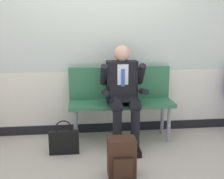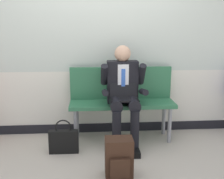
{
  "view_description": "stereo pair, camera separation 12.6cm",
  "coord_description": "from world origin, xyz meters",
  "px_view_note": "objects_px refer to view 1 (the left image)",
  "views": [
    {
      "loc": [
        -0.22,
        -3.04,
        1.52
      ],
      "look_at": [
        0.15,
        0.23,
        0.75
      ],
      "focal_mm": 43.75,
      "sensor_mm": 36.0,
      "label": 1
    },
    {
      "loc": [
        -0.09,
        -3.05,
        1.52
      ],
      "look_at": [
        0.15,
        0.23,
        0.75
      ],
      "focal_mm": 43.75,
      "sensor_mm": 36.0,
      "label": 2
    }
  ],
  "objects_px": {
    "bench_with_person": "(121,96)",
    "handbag": "(64,142)",
    "person_seated": "(123,92)",
    "backpack": "(122,158)"
  },
  "relations": [
    {
      "from": "bench_with_person",
      "to": "handbag",
      "type": "distance_m",
      "value": 0.97
    },
    {
      "from": "person_seated",
      "to": "backpack",
      "type": "relative_size",
      "value": 3.13
    },
    {
      "from": "backpack",
      "to": "handbag",
      "type": "xyz_separation_m",
      "value": [
        -0.62,
        0.57,
        -0.04
      ]
    },
    {
      "from": "backpack",
      "to": "handbag",
      "type": "relative_size",
      "value": 0.96
    },
    {
      "from": "bench_with_person",
      "to": "handbag",
      "type": "relative_size",
      "value": 3.27
    },
    {
      "from": "person_seated",
      "to": "backpack",
      "type": "bearing_deg",
      "value": -99.45
    },
    {
      "from": "bench_with_person",
      "to": "person_seated",
      "type": "xyz_separation_m",
      "value": [
        -0.0,
        -0.2,
        0.11
      ]
    },
    {
      "from": "backpack",
      "to": "handbag",
      "type": "distance_m",
      "value": 0.84
    },
    {
      "from": "person_seated",
      "to": "backpack",
      "type": "distance_m",
      "value": 0.95
    },
    {
      "from": "person_seated",
      "to": "handbag",
      "type": "xyz_separation_m",
      "value": [
        -0.75,
        -0.23,
        -0.54
      ]
    }
  ]
}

